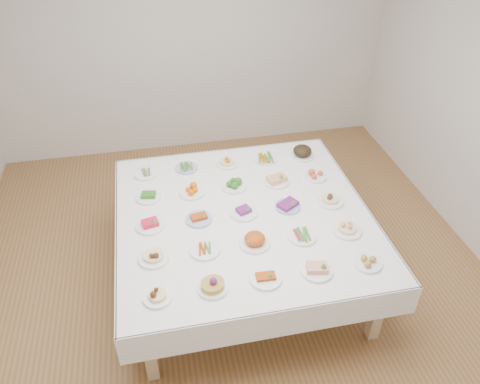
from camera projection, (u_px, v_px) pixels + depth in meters
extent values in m
plane|color=#98603F|center=(229.00, 271.00, 4.57)|extent=(5.00, 5.00, 0.00)
cube|color=beige|center=(189.00, 44.00, 5.70)|extent=(5.00, 0.02, 2.80)
cube|color=white|center=(243.00, 216.00, 4.11)|extent=(2.19, 2.19, 0.06)
cube|color=white|center=(222.00, 161.00, 5.04)|extent=(2.21, 0.02, 0.28)
cube|color=white|center=(276.00, 325.00, 3.32)|extent=(2.21, 0.02, 0.28)
cube|color=white|center=(358.00, 210.00, 4.36)|extent=(0.02, 2.21, 0.28)
cube|color=white|center=(119.00, 243.00, 4.00)|extent=(0.01, 2.21, 0.28)
cube|color=#CFAD85|center=(149.00, 348.00, 3.47)|extent=(0.09, 0.09, 0.69)
cube|color=#CFAD85|center=(378.00, 308.00, 3.77)|extent=(0.09, 0.09, 0.69)
cube|color=#CFAD85|center=(140.00, 201.00, 4.91)|extent=(0.09, 0.09, 0.69)
cube|color=#CFAD85|center=(306.00, 180.00, 5.21)|extent=(0.09, 0.09, 0.69)
cylinder|color=white|center=(158.00, 297.00, 3.33)|extent=(0.21, 0.21, 0.02)
cylinder|color=white|center=(213.00, 288.00, 3.40)|extent=(0.22, 0.22, 0.02)
cylinder|color=white|center=(266.00, 279.00, 3.47)|extent=(0.24, 0.24, 0.02)
cylinder|color=white|center=(317.00, 271.00, 3.54)|extent=(0.24, 0.24, 0.02)
cylinder|color=white|center=(367.00, 263.00, 3.60)|extent=(0.22, 0.22, 0.02)
cylinder|color=white|center=(154.00, 258.00, 3.64)|extent=(0.24, 0.24, 0.02)
cylinder|color=white|center=(205.00, 250.00, 3.72)|extent=(0.24, 0.24, 0.02)
cylinder|color=white|center=(255.00, 243.00, 3.78)|extent=(0.25, 0.25, 0.02)
cylinder|color=white|center=(302.00, 237.00, 3.84)|extent=(0.23, 0.23, 0.02)
cylinder|color=white|center=(347.00, 231.00, 3.90)|extent=(0.24, 0.24, 0.02)
cylinder|color=white|center=(150.00, 226.00, 3.95)|extent=(0.24, 0.24, 0.02)
cylinder|color=#4C66B2|center=(199.00, 219.00, 4.02)|extent=(0.23, 0.23, 0.02)
cylinder|color=white|center=(244.00, 213.00, 4.09)|extent=(0.24, 0.24, 0.02)
cylinder|color=#4C66B2|center=(288.00, 207.00, 4.16)|extent=(0.22, 0.22, 0.02)
cylinder|color=white|center=(330.00, 201.00, 4.23)|extent=(0.24, 0.24, 0.02)
cylinder|color=white|center=(149.00, 198.00, 4.27)|extent=(0.23, 0.23, 0.02)
cylinder|color=white|center=(192.00, 193.00, 4.33)|extent=(0.24, 0.24, 0.02)
cylinder|color=white|center=(234.00, 187.00, 4.41)|extent=(0.23, 0.23, 0.02)
cylinder|color=white|center=(276.00, 182.00, 4.47)|extent=(0.23, 0.23, 0.02)
cylinder|color=white|center=(315.00, 177.00, 4.53)|extent=(0.21, 0.21, 0.02)
cylinder|color=white|center=(147.00, 174.00, 4.58)|extent=(0.24, 0.24, 0.02)
cylinder|color=#4C66B2|center=(187.00, 168.00, 4.66)|extent=(0.22, 0.22, 0.02)
cylinder|color=white|center=(227.00, 164.00, 4.72)|extent=(0.22, 0.22, 0.02)
cylinder|color=white|center=(265.00, 160.00, 4.78)|extent=(0.22, 0.22, 0.02)
cylinder|color=white|center=(302.00, 156.00, 4.84)|extent=(0.24, 0.24, 0.02)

